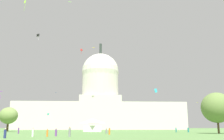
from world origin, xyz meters
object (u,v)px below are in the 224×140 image
object	(u,v)px
tree_east_mid	(217,108)
kite_lime_high	(25,3)
kite_yellow_low	(196,103)
person_teal_front_center	(188,130)
kite_cyan_low	(156,90)
person_orange_mid_right	(47,133)
kite_blue_mid	(55,93)
person_purple_edge_west	(56,133)
person_grey_aisle_center	(70,132)
person_teal_near_tent	(176,130)
kite_red_high	(81,50)
tree_west_near	(8,116)
kite_black_high	(38,35)
person_purple_back_left	(19,131)
person_grey_back_center	(106,131)
kite_white_high	(70,2)
person_white_near_tree_east	(33,132)
capitol_building	(100,103)
kite_gold_high	(94,49)
kite_pink_low	(48,106)
kite_turquoise_low	(48,114)
event_tent	(93,125)
kite_violet_low	(1,92)
person_navy_mid_left	(5,134)
person_orange_front_left	(109,132)

from	to	relation	value
tree_east_mid	kite_lime_high	size ratio (longest dim) A/B	3.01
kite_yellow_low	person_teal_front_center	bearing A→B (deg)	15.97
kite_cyan_low	person_teal_front_center	bearing A→B (deg)	-115.25
person_orange_mid_right	kite_blue_mid	distance (m)	81.11
person_purple_edge_west	kite_yellow_low	distance (m)	74.59
person_grey_aisle_center	kite_cyan_low	bearing A→B (deg)	-29.19
person_teal_near_tent	kite_red_high	size ratio (longest dim) A/B	0.48
kite_cyan_low	tree_west_near	bearing A→B (deg)	-4.95
tree_west_near	kite_black_high	distance (m)	35.06
tree_west_near	person_purple_back_left	distance (m)	39.36
tree_east_mid	kite_blue_mid	size ratio (longest dim) A/B	6.86
person_grey_back_center	kite_blue_mid	size ratio (longest dim) A/B	0.90
person_teal_near_tent	person_orange_mid_right	xyz separation A→B (m)	(-36.68, -38.85, -0.13)
kite_white_high	kite_lime_high	bearing A→B (deg)	-114.37
kite_cyan_low	person_white_near_tree_east	bearing A→B (deg)	68.26
person_teal_front_center	person_purple_back_left	xyz separation A→B (m)	(-52.84, -15.53, 0.01)
capitol_building	kite_lime_high	xyz separation A→B (m)	(-25.91, -110.24, 21.38)
person_purple_back_left	kite_gold_high	bearing A→B (deg)	-92.98
kite_gold_high	kite_pink_low	bearing A→B (deg)	23.76
kite_black_high	kite_turquoise_low	size ratio (longest dim) A/B	2.03
person_teal_near_tent	kite_gold_high	bearing A→B (deg)	-169.93
kite_black_high	kite_blue_mid	world-z (taller)	kite_black_high
event_tent	person_purple_edge_west	bearing A→B (deg)	-97.50
person_purple_back_left	kite_pink_low	distance (m)	73.63
kite_lime_high	kite_gold_high	size ratio (longest dim) A/B	2.87
capitol_building	kite_black_high	world-z (taller)	capitol_building
person_grey_aisle_center	kite_black_high	distance (m)	65.95
person_white_near_tree_east	kite_violet_low	distance (m)	52.80
person_orange_mid_right	kite_lime_high	size ratio (longest dim) A/B	0.39
capitol_building	kite_gold_high	bearing A→B (deg)	-99.35
kite_yellow_low	kite_lime_high	size ratio (longest dim) A/B	0.37
event_tent	kite_white_high	distance (m)	55.86
kite_lime_high	person_grey_back_center	bearing A→B (deg)	67.16
kite_white_high	kite_blue_mid	bearing A→B (deg)	104.72
person_teal_near_tent	kite_turquoise_low	xyz separation A→B (m)	(-54.60, 63.22, 8.24)
kite_blue_mid	person_teal_near_tent	bearing A→B (deg)	29.92
person_teal_front_center	kite_lime_high	size ratio (longest dim) A/B	0.47
kite_turquoise_low	kite_gold_high	bearing A→B (deg)	-111.86
kite_blue_mid	kite_lime_high	size ratio (longest dim) A/B	0.44
person_white_near_tree_east	kite_red_high	world-z (taller)	kite_red_high
kite_gold_high	kite_violet_low	world-z (taller)	kite_gold_high
person_navy_mid_left	kite_cyan_low	bearing A→B (deg)	-18.46
kite_yellow_low	kite_blue_mid	world-z (taller)	kite_blue_mid
capitol_building	event_tent	distance (m)	86.22
person_grey_back_center	kite_violet_low	bearing A→B (deg)	-21.35
kite_black_high	kite_lime_high	bearing A→B (deg)	-37.11
capitol_building	kite_red_high	world-z (taller)	capitol_building
person_orange_front_left	person_teal_front_center	size ratio (longest dim) A/B	0.92
capitol_building	kite_lime_high	distance (m)	115.24
tree_east_mid	kite_black_high	size ratio (longest dim) A/B	4.24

